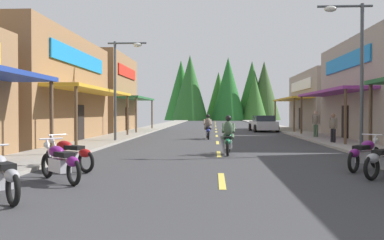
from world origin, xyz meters
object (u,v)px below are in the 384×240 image
at_px(streetlamp_left, 121,76).
at_px(pedestrian_waiting, 316,123).
at_px(rider_cruising_lead, 228,138).
at_px(pedestrian_by_shop, 333,127).
at_px(motorcycle_parked_left_2, 69,154).
at_px(motorcycle_parked_left_0, 1,175).
at_px(parked_car_curbside, 263,124).
at_px(motorcycle_parked_left_1, 60,162).
at_px(streetlamp_right, 353,56).
at_px(motorcycle_parked_right_3, 365,154).
at_px(rider_cruising_trailing, 208,129).

bearing_deg(streetlamp_left, pedestrian_waiting, 18.36).
distance_m(rider_cruising_lead, pedestrian_by_shop, 7.69).
height_order(motorcycle_parked_left_2, rider_cruising_lead, rider_cruising_lead).
bearing_deg(motorcycle_parked_left_0, rider_cruising_lead, -71.47).
bearing_deg(parked_car_curbside, motorcycle_parked_left_1, 159.58).
relative_size(streetlamp_right, parked_car_curbside, 1.37).
distance_m(streetlamp_right, motorcycle_parked_left_0, 13.73).
xyz_separation_m(motorcycle_parked_left_0, pedestrian_by_shop, (10.27, 14.03, 0.44)).
bearing_deg(parked_car_curbside, motorcycle_parked_left_2, 157.48).
bearing_deg(streetlamp_right, streetlamp_left, 151.22).
height_order(motorcycle_parked_right_3, pedestrian_by_shop, pedestrian_by_shop).
relative_size(motorcycle_parked_right_3, pedestrian_waiting, 0.93).
bearing_deg(streetlamp_right, rider_cruising_lead, -175.76).
xyz_separation_m(motorcycle_parked_right_3, parked_car_curbside, (-0.05, 24.00, 0.20)).
relative_size(streetlamp_left, pedestrian_by_shop, 3.48).
bearing_deg(rider_cruising_trailing, motorcycle_parked_left_1, 164.63).
bearing_deg(rider_cruising_trailing, streetlamp_left, 119.56).
relative_size(motorcycle_parked_right_3, motorcycle_parked_left_2, 0.88).
bearing_deg(motorcycle_parked_left_1, motorcycle_parked_left_2, -31.47).
relative_size(streetlamp_left, rider_cruising_trailing, 2.63).
bearing_deg(pedestrian_waiting, pedestrian_by_shop, -134.32).
distance_m(rider_cruising_trailing, parked_car_curbside, 11.33).
distance_m(streetlamp_left, rider_cruising_trailing, 6.48).
bearing_deg(pedestrian_by_shop, streetlamp_left, 150.35).
distance_m(motorcycle_parked_left_0, parked_car_curbside, 29.68).
height_order(motorcycle_parked_left_0, rider_cruising_trailing, rider_cruising_trailing).
distance_m(streetlamp_right, parked_car_curbside, 19.64).
bearing_deg(motorcycle_parked_left_2, rider_cruising_lead, -102.08).
xyz_separation_m(streetlamp_right, rider_cruising_trailing, (-5.95, 9.02, -3.29)).
distance_m(motorcycle_parked_left_0, motorcycle_parked_left_2, 3.93).
xyz_separation_m(motorcycle_parked_left_1, parked_car_curbside, (8.02, 26.38, 0.20)).
height_order(streetlamp_left, rider_cruising_lead, streetlamp_left).
bearing_deg(motorcycle_parked_left_1, parked_car_curbside, -61.73).
distance_m(motorcycle_parked_left_1, parked_car_curbside, 27.58).
height_order(motorcycle_parked_left_1, pedestrian_waiting, pedestrian_waiting).
height_order(motorcycle_parked_left_0, motorcycle_parked_left_2, same).
xyz_separation_m(streetlamp_left, streetlamp_right, (10.72, -5.89, 0.22)).
height_order(motorcycle_parked_right_3, parked_car_curbside, parked_car_curbside).
bearing_deg(pedestrian_waiting, motorcycle_parked_left_1, -162.07).
distance_m(rider_cruising_lead, rider_cruising_trailing, 9.43).
height_order(motorcycle_parked_left_0, motorcycle_parked_left_1, same).
distance_m(motorcycle_parked_left_1, pedestrian_by_shop, 15.52).
relative_size(rider_cruising_trailing, parked_car_curbside, 0.49).
relative_size(motorcycle_parked_left_0, pedestrian_by_shop, 1.00).
bearing_deg(pedestrian_waiting, motorcycle_parked_left_2, -166.22).
xyz_separation_m(streetlamp_left, pedestrian_waiting, (11.64, 3.86, -2.70)).
bearing_deg(pedestrian_by_shop, rider_cruising_trailing, 123.27).
bearing_deg(streetlamp_right, pedestrian_by_shop, 82.72).
bearing_deg(rider_cruising_lead, motorcycle_parked_left_2, 139.61).
bearing_deg(streetlamp_right, motorcycle_parked_left_2, -151.77).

